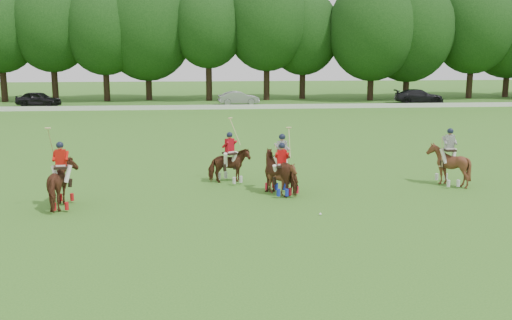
{
  "coord_description": "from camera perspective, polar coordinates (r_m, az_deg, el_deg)",
  "views": [
    {
      "loc": [
        -0.72,
        -17.85,
        5.66
      ],
      "look_at": [
        1.32,
        4.2,
        1.4
      ],
      "focal_mm": 40.0,
      "sensor_mm": 36.0,
      "label": 1
    }
  ],
  "objects": [
    {
      "name": "polo_ball",
      "position": [
        20.11,
        6.45,
        -5.4
      ],
      "size": [
        0.09,
        0.09,
        0.09
      ],
      "primitive_type": "sphere",
      "color": "white",
      "rests_on": "ground"
    },
    {
      "name": "ground",
      "position": [
        18.74,
        -2.86,
        -6.71
      ],
      "size": [
        180.0,
        180.0,
        0.0
      ],
      "primitive_type": "plane",
      "color": "#326B1E",
      "rests_on": "ground"
    },
    {
      "name": "polo_stripe_a",
      "position": [
        22.83,
        2.6,
        -1.19
      ],
      "size": [
        2.02,
        2.16,
        2.42
      ],
      "color": "#4F2615",
      "rests_on": "ground"
    },
    {
      "name": "boundary_rail",
      "position": [
        56.11,
        -4.54,
        5.3
      ],
      "size": [
        120.0,
        0.1,
        0.44
      ],
      "primitive_type": "cube",
      "color": "white",
      "rests_on": "ground"
    },
    {
      "name": "car_mid",
      "position": [
        60.66,
        -1.75,
        6.21
      ],
      "size": [
        4.43,
        1.94,
        1.42
      ],
      "primitive_type": "imported",
      "rotation": [
        0.0,
        0.0,
        1.68
      ],
      "color": "#9C9CA2",
      "rests_on": "ground"
    },
    {
      "name": "polo_stripe_b",
      "position": [
        25.59,
        18.66,
        -0.42
      ],
      "size": [
        1.44,
        1.62,
        2.44
      ],
      "color": "#4F2615",
      "rests_on": "ground"
    },
    {
      "name": "tree_line",
      "position": [
        65.95,
        -4.54,
        13.1
      ],
      "size": [
        117.98,
        14.32,
        14.75
      ],
      "color": "black",
      "rests_on": "ground"
    },
    {
      "name": "polo_red_c",
      "position": [
        22.62,
        2.58,
        -1.69
      ],
      "size": [
        1.16,
        1.29,
        2.64
      ],
      "color": "#4F2615",
      "rests_on": "ground"
    },
    {
      "name": "car_left",
      "position": [
        62.84,
        -20.92,
        5.72
      ],
      "size": [
        4.83,
        2.85,
        1.54
      ],
      "primitive_type": "imported",
      "rotation": [
        0.0,
        0.0,
        1.33
      ],
      "color": "black",
      "rests_on": "ground"
    },
    {
      "name": "polo_red_a",
      "position": [
        21.92,
        -18.8,
        -2.26
      ],
      "size": [
        1.31,
        2.13,
        2.98
      ],
      "color": "#4F2615",
      "rests_on": "ground"
    },
    {
      "name": "polo_red_b",
      "position": [
        24.72,
        -2.64,
        -0.5
      ],
      "size": [
        1.94,
        1.88,
        2.76
      ],
      "color": "#4F2615",
      "rests_on": "ground"
    },
    {
      "name": "car_right",
      "position": [
        64.92,
        15.98,
        6.15
      ],
      "size": [
        5.48,
        2.82,
        1.52
      ],
      "primitive_type": "imported",
      "rotation": [
        0.0,
        0.0,
        1.43
      ],
      "color": "black",
      "rests_on": "ground"
    }
  ]
}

